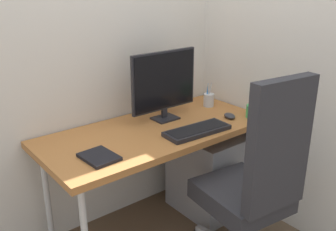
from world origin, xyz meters
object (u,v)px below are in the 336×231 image
(office_chair, at_px, (255,181))
(pen_holder, at_px, (209,100))
(notebook, at_px, (99,157))
(coffee_mug, at_px, (253,111))
(keyboard, at_px, (197,130))
(filing_cabinet, at_px, (210,171))
(monitor, at_px, (164,83))
(mouse, at_px, (230,116))

(office_chair, bearing_deg, pen_holder, 63.87)
(notebook, height_order, coffee_mug, coffee_mug)
(keyboard, bearing_deg, coffee_mug, -4.40)
(filing_cabinet, relative_size, keyboard, 1.37)
(monitor, xyz_separation_m, mouse, (0.36, -0.27, -0.24))
(monitor, relative_size, notebook, 2.44)
(office_chair, relative_size, mouse, 12.37)
(filing_cabinet, distance_m, mouse, 0.48)
(pen_holder, height_order, notebook, pen_holder)
(office_chair, distance_m, filing_cabinet, 0.73)
(filing_cabinet, xyz_separation_m, monitor, (-0.32, 0.15, 0.70))
(filing_cabinet, xyz_separation_m, notebook, (-0.96, -0.10, 0.46))
(office_chair, xyz_separation_m, notebook, (-0.69, 0.51, 0.17))
(filing_cabinet, distance_m, coffee_mug, 0.56)
(mouse, distance_m, coffee_mug, 0.16)
(keyboard, height_order, notebook, keyboard)
(notebook, xyz_separation_m, coffee_mug, (1.14, -0.10, 0.03))
(keyboard, bearing_deg, mouse, 8.11)
(mouse, relative_size, notebook, 0.47)
(keyboard, distance_m, pen_holder, 0.53)
(pen_holder, distance_m, notebook, 1.10)
(filing_cabinet, height_order, monitor, monitor)
(notebook, bearing_deg, office_chair, -39.69)
(keyboard, bearing_deg, notebook, 174.22)
(keyboard, xyz_separation_m, coffee_mug, (0.48, -0.04, 0.03))
(mouse, bearing_deg, coffee_mug, -13.59)
(filing_cabinet, bearing_deg, pen_holder, 55.44)
(monitor, height_order, mouse, monitor)
(office_chair, xyz_separation_m, coffee_mug, (0.44, 0.40, 0.20))
(monitor, xyz_separation_m, keyboard, (0.01, -0.32, -0.24))
(keyboard, distance_m, notebook, 0.66)
(pen_holder, xyz_separation_m, coffee_mug, (0.07, -0.36, -0.01))
(filing_cabinet, height_order, keyboard, keyboard)
(mouse, xyz_separation_m, notebook, (-1.00, 0.02, -0.01))
(office_chair, height_order, monitor, office_chair)
(monitor, relative_size, pen_holder, 2.81)
(office_chair, bearing_deg, monitor, 93.68)
(keyboard, bearing_deg, monitor, 91.72)
(office_chair, bearing_deg, filing_cabinet, 66.20)
(filing_cabinet, bearing_deg, notebook, -173.88)
(pen_holder, bearing_deg, keyboard, -142.08)
(notebook, relative_size, coffee_mug, 1.68)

